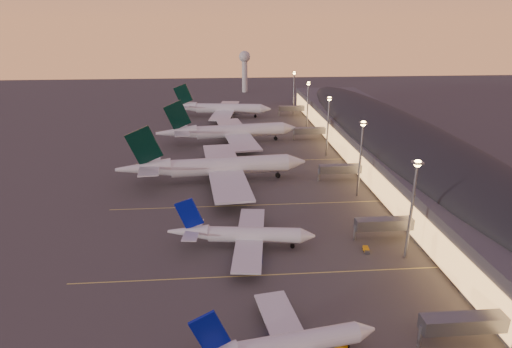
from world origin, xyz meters
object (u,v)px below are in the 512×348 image
at_px(airliner_wide_mid, 228,132).
at_px(baggage_tug_c, 284,238).
at_px(baggage_tug_b, 434,331).
at_px(airliner_wide_near, 214,167).
at_px(baggage_tug_a, 339,346).
at_px(baggage_tug_d, 366,250).
at_px(airliner_narrow_north, 241,235).
at_px(airliner_wide_far, 220,109).
at_px(airliner_narrow_south, 282,346).
at_px(radar_tower, 245,65).

bearing_deg(airliner_wide_mid, baggage_tug_c, -90.04).
bearing_deg(baggage_tug_b, airliner_wide_near, 125.04).
distance_m(airliner_wide_near, baggage_tug_b, 94.65).
xyz_separation_m(baggage_tug_a, baggage_tug_d, (16.07, 33.29, -0.05)).
height_order(airliner_narrow_north, baggage_tug_b, airliner_narrow_north).
bearing_deg(airliner_wide_mid, baggage_tug_a, -90.54).
xyz_separation_m(airliner_narrow_north, airliner_wide_far, (-5.73, 158.55, 1.61)).
bearing_deg(baggage_tug_c, airliner_narrow_south, -113.05).
height_order(airliner_wide_near, airliner_wide_mid, airliner_wide_near).
distance_m(radar_tower, baggage_tug_d, 257.71).
bearing_deg(baggage_tug_d, airliner_wide_mid, 23.75).
bearing_deg(airliner_wide_near, airliner_wide_mid, 77.90).
bearing_deg(radar_tower, airliner_wide_near, -96.30).
height_order(airliner_narrow_south, airliner_narrow_north, airliner_narrow_north).
relative_size(radar_tower, baggage_tug_c, 7.63).
bearing_deg(airliner_narrow_north, airliner_wide_far, 98.92).
height_order(airliner_narrow_south, baggage_tug_a, airliner_narrow_south).
distance_m(airliner_narrow_north, airliner_wide_mid, 100.41).
bearing_deg(radar_tower, baggage_tug_a, -89.77).
relative_size(airliner_narrow_north, baggage_tug_a, 10.09).
distance_m(baggage_tug_a, baggage_tug_c, 41.02).
xyz_separation_m(airliner_wide_far, baggage_tug_c, (17.38, -155.90, -4.63)).
relative_size(airliner_wide_near, airliner_wide_far, 1.10).
height_order(airliner_narrow_north, airliner_wide_far, airliner_wide_far).
bearing_deg(airliner_wide_mid, airliner_narrow_north, -96.84).
xyz_separation_m(airliner_narrow_south, radar_tower, (9.61, 291.70, 18.59)).
height_order(baggage_tug_a, baggage_tug_b, baggage_tug_b).
distance_m(airliner_wide_far, baggage_tug_c, 156.94).
bearing_deg(airliner_narrow_south, airliner_narrow_north, 88.06).
bearing_deg(baggage_tug_b, airliner_wide_far, 110.04).
relative_size(airliner_narrow_south, baggage_tug_b, 9.23).
bearing_deg(baggage_tug_d, airliner_wide_far, 19.11).
height_order(radar_tower, baggage_tug_c, radar_tower).
distance_m(airliner_narrow_north, radar_tower, 252.48).
relative_size(airliner_narrow_south, baggage_tug_d, 10.75).
height_order(airliner_wide_mid, radar_tower, radar_tower).
bearing_deg(airliner_narrow_north, baggage_tug_c, 19.65).
bearing_deg(radar_tower, airliner_narrow_south, -91.89).
bearing_deg(baggage_tug_a, airliner_narrow_south, -145.29).
bearing_deg(radar_tower, airliner_wide_mid, -96.12).
distance_m(baggage_tug_a, baggage_tug_b, 19.32).
bearing_deg(baggage_tug_c, airliner_narrow_north, 178.42).
bearing_deg(baggage_tug_d, baggage_tug_b, -168.16).
bearing_deg(airliner_wide_near, baggage_tug_d, -58.79).
bearing_deg(airliner_wide_near, airliner_wide_far, 83.72).
bearing_deg(airliner_wide_near, baggage_tug_a, -80.11).
distance_m(airliner_wide_near, airliner_wide_mid, 52.03).
bearing_deg(baggage_tug_c, baggage_tug_b, -72.93).
bearing_deg(airliner_narrow_north, airliner_wide_near, 105.79).
bearing_deg(airliner_wide_far, baggage_tug_a, -75.61).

